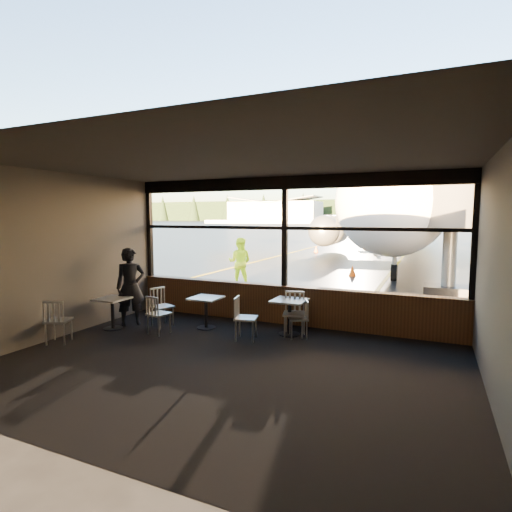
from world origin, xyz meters
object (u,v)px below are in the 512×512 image
Objects in this scene: chair_mid_w at (162,307)px; ground_crew at (240,262)px; chair_mid_s at (159,314)px; cone_wing at (316,249)px; chair_near_w at (246,319)px; cafe_table_mid at (206,313)px; cafe_table_near at (289,317)px; chair_near_n at (294,314)px; cafe_table_left at (113,314)px; jet_bridge at (447,223)px; airliner at (412,170)px; chair_near_e at (298,319)px; chair_left_s at (59,321)px; cone_nose at (352,271)px; passenger at (131,287)px.

ground_crew is (-0.74, 5.62, 0.44)m from chair_mid_w.
cone_wing is at bearing 105.27° from chair_mid_s.
chair_near_w is 1.00× the size of chair_mid_w.
cafe_table_mid is 1.07m from chair_mid_s.
chair_near_w reaches higher than chair_mid_s.
cafe_table_near is 1.78× the size of cone_wing.
chair_near_n is 0.53× the size of ground_crew.
cone_wing is (-4.90, 20.00, -0.17)m from cafe_table_near.
jet_bridge is at bearing 46.97° from cafe_table_left.
cafe_table_left is 1.11m from chair_mid_w.
ground_crew is at bearing -169.58° from jet_bridge.
cone_wing is at bearing -169.06° from airliner.
chair_near_n is at bearing 31.44° from chair_near_e.
ground_crew is (-3.93, 5.18, 0.49)m from chair_near_e.
chair_left_s reaches higher than cone_nose.
jet_bridge is 15.02× the size of cafe_table_left.
chair_left_s is at bearing 15.16° from chair_near_n.
jet_bridge is at bearing 24.20° from chair_left_s.
chair_mid_w reaches higher than chair_mid_s.
chair_mid_w is 5.68m from ground_crew.
cafe_table_left is (-3.85, -1.21, -0.03)m from cafe_table_near.
chair_near_e is 4.92m from chair_left_s.
chair_mid_s is 0.60m from chair_mid_w.
jet_bridge is 8.26m from chair_near_w.
cafe_table_near is 3.00m from chair_mid_w.
chair_near_n is 2.18× the size of cone_wing.
ground_crew is at bearing -85.38° from cone_wing.
chair_mid_w is (-4.27, -21.80, -5.23)m from airliner.
chair_near_e is at bearing 132.84° from chair_near_n.
chair_near_n is (-1.20, -21.28, -5.20)m from airliner.
chair_near_w is 0.96× the size of chair_near_n.
airliner is 40.50× the size of chair_left_s.
passenger is at bearing 78.37° from ground_crew.
cone_wing is (-0.79, 22.43, -0.24)m from chair_left_s.
cafe_table_left is 0.79× the size of chair_left_s.
chair_near_w reaches higher than chair_mid_w.
airliner is at bearing 77.04° from cafe_table_left.
cafe_table_mid is at bearing 96.75° from ground_crew.
chair_mid_s is at bearing 50.53° from chair_mid_w.
cafe_table_near is 0.90× the size of chair_mid_s.
cafe_table_left is 11.09m from cone_nose.
cafe_table_near is at bearing 114.59° from ground_crew.
chair_near_e is 0.16m from chair_near_n.
passenger is at bearing -108.42° from cone_nose.
cafe_table_left is 1.21m from chair_mid_s.
airliner is at bearing 82.05° from cone_nose.
cone_wing is (-5.13, 20.11, -0.19)m from chair_near_e.
passenger is (-6.88, -7.08, -1.45)m from jet_bridge.
cafe_table_left is at bearing 2.03° from chair_near_n.
airliner is 22.03m from chair_near_e.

